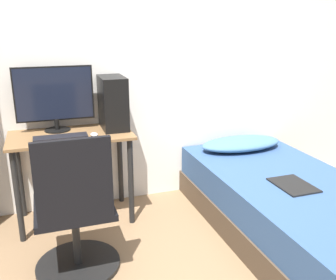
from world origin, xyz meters
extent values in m
cube|color=silver|center=(0.00, 1.37, 1.25)|extent=(8.00, 0.05, 2.50)
cube|color=brown|center=(-0.49, 1.09, 0.72)|extent=(0.93, 0.50, 0.02)
cylinder|color=black|center=(-0.90, 0.89, 0.35)|extent=(0.04, 0.04, 0.71)
cylinder|color=black|center=(-0.07, 0.89, 0.35)|extent=(0.04, 0.04, 0.71)
cylinder|color=black|center=(-0.90, 1.29, 0.35)|extent=(0.04, 0.04, 0.71)
cylinder|color=black|center=(-0.07, 1.29, 0.35)|extent=(0.04, 0.04, 0.71)
cylinder|color=black|center=(-0.55, 0.43, 0.01)|extent=(0.55, 0.55, 0.03)
cylinder|color=black|center=(-0.55, 0.43, 0.23)|extent=(0.05, 0.05, 0.39)
cube|color=black|center=(-0.55, 0.43, 0.44)|extent=(0.48, 0.48, 0.04)
cube|color=black|center=(-0.55, 0.21, 0.71)|extent=(0.43, 0.04, 0.49)
cube|color=#4C3D2D|center=(1.01, 0.34, 0.10)|extent=(1.00, 2.02, 0.20)
cube|color=#33517F|center=(1.01, 0.34, 0.32)|extent=(0.97, 1.97, 0.24)
ellipsoid|color=teal|center=(1.01, 1.08, 0.50)|extent=(0.76, 0.36, 0.11)
cube|color=black|center=(0.96, 0.24, 0.45)|extent=(0.24, 0.32, 0.01)
cylinder|color=black|center=(-0.58, 1.23, 0.74)|extent=(0.20, 0.20, 0.01)
cylinder|color=black|center=(-0.58, 1.23, 0.78)|extent=(0.04, 0.04, 0.08)
cube|color=black|center=(-0.58, 1.23, 1.03)|extent=(0.60, 0.01, 0.42)
cube|color=black|center=(-0.58, 1.22, 1.03)|extent=(0.57, 0.01, 0.40)
cube|color=black|center=(-0.57, 0.99, 0.74)|extent=(0.39, 0.12, 0.02)
cube|color=black|center=(-0.14, 1.15, 0.94)|extent=(0.19, 0.34, 0.42)
ellipsoid|color=silver|center=(-0.32, 0.99, 0.74)|extent=(0.06, 0.09, 0.02)
camera|label=1|loc=(-0.67, -1.77, 1.55)|focal=40.00mm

